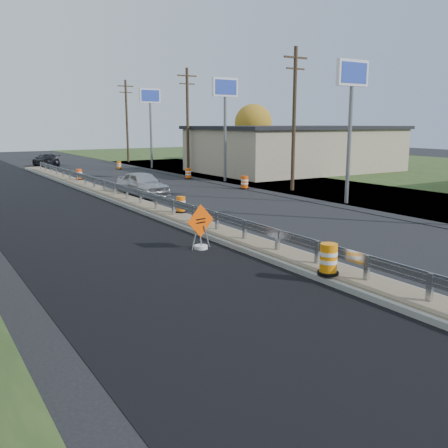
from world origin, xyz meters
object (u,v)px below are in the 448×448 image
barrel_shoulder_far (119,165)px  car_dark_far (46,160)px  barrel_median_far (79,175)px  caution_sign (201,238)px  barrel_median_mid (181,205)px  barrel_median_near (328,260)px  car_silver (143,184)px  barrel_shoulder_near (245,183)px  barrel_shoulder_mid (188,174)px

barrel_shoulder_far → car_dark_far: 8.81m
barrel_median_far → barrel_shoulder_far: barrel_median_far is taller
caution_sign → barrel_median_mid: size_ratio=2.10×
barrel_median_far → car_dark_far: size_ratio=0.17×
barrel_shoulder_far → car_dark_far: (-5.47, 6.90, 0.32)m
caution_sign → barrel_median_far: caution_sign is taller
barrel_median_near → barrel_shoulder_far: (7.82, 37.83, -0.29)m
caution_sign → car_silver: 14.14m
caution_sign → barrel_shoulder_far: caution_sign is taller
barrel_median_far → barrel_shoulder_far: 11.57m
barrel_median_near → car_dark_far: (2.35, 44.73, 0.03)m
barrel_median_far → car_silver: car_silver is taller
barrel_shoulder_near → car_dark_far: car_dark_far is taller
barrel_median_far → car_silver: 9.53m
caution_sign → barrel_median_near: (1.22, -5.29, 0.24)m
barrel_shoulder_far → car_dark_far: size_ratio=0.16×
car_dark_far → car_silver: bearing=88.2°
barrel_median_far → barrel_median_near: bearing=-92.2°
car_silver → car_dark_far: (-0.00, 25.76, -0.08)m
barrel_median_mid → barrel_shoulder_far: size_ratio=1.01×
car_silver → barrel_median_mid: bearing=-104.0°
barrel_median_near → barrel_shoulder_far: barrel_median_near is taller
barrel_median_mid → barrel_shoulder_near: size_ratio=0.86×
barrel_shoulder_near → car_silver: 7.43m
barrel_median_near → car_silver: (2.35, 18.97, 0.11)m
barrel_median_far → barrel_shoulder_mid: 8.67m
car_silver → car_dark_far: 25.76m
car_silver → barrel_shoulder_near: bearing=-8.8°
barrel_median_near → barrel_median_mid: (1.10, 11.33, -0.06)m
barrel_median_near → barrel_median_far: (1.10, 28.41, -0.04)m
barrel_median_mid → car_dark_far: car_dark_far is taller
barrel_median_near → car_dark_far: bearing=87.0°
car_dark_far → barrel_shoulder_mid: bearing=109.5°
barrel_median_near → barrel_shoulder_mid: bearing=70.1°
barrel_median_far → barrel_shoulder_near: bearing=-49.0°
barrel_median_far → car_silver: (1.25, -9.44, 0.15)m
barrel_median_mid → barrel_median_far: barrel_median_far is taller
barrel_shoulder_mid → barrel_shoulder_far: bearing=98.4°
barrel_shoulder_near → barrel_shoulder_mid: barrel_shoulder_near is taller
caution_sign → barrel_median_near: 5.43m
barrel_median_near → car_dark_far: 44.79m
barrel_median_near → barrel_shoulder_near: barrel_median_near is taller
barrel_median_mid → car_silver: car_silver is taller
barrel_median_mid → barrel_shoulder_far: (6.72, 26.50, -0.23)m
barrel_shoulder_mid → car_dark_far: (-7.17, 18.39, 0.28)m
barrel_median_near → barrel_shoulder_near: size_ratio=0.99×
caution_sign → barrel_shoulder_far: 33.77m
barrel_shoulder_mid → car_dark_far: 19.74m
car_silver → car_dark_far: size_ratio=0.95×
car_silver → car_dark_far: car_silver is taller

